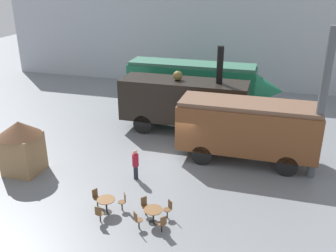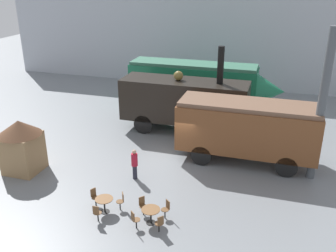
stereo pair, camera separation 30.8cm
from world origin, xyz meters
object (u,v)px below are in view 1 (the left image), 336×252
object	(u,v)px
cafe_table_mid	(153,212)
visitor_person	(136,163)
steam_locomotive	(184,100)
ticket_kiosk	(21,144)
streamlined_locomotive	(201,84)
cafe_table_near	(106,202)
cafe_chair_0	(99,213)
passenger_coach_wooden	(247,126)

from	to	relation	value
cafe_table_mid	visitor_person	distance (m)	4.01
steam_locomotive	ticket_kiosk	world-z (taller)	steam_locomotive
streamlined_locomotive	cafe_table_near	distance (m)	14.94
streamlined_locomotive	visitor_person	xyz separation A→B (m)	(-1.11, -11.56, -1.26)
cafe_chair_0	cafe_table_mid	bearing A→B (deg)	-76.39
passenger_coach_wooden	ticket_kiosk	xyz separation A→B (m)	(-11.59, -4.73, -0.49)
cafe_table_near	cafe_table_mid	xyz separation A→B (m)	(2.32, -0.16, 0.00)
passenger_coach_wooden	cafe_chair_0	world-z (taller)	passenger_coach_wooden
passenger_coach_wooden	cafe_table_near	distance (m)	9.12
cafe_table_mid	cafe_chair_0	bearing A→B (deg)	-164.76
steam_locomotive	visitor_person	size ratio (longest dim) A/B	4.98
cafe_table_near	cafe_chair_0	world-z (taller)	cafe_chair_0
cafe_table_near	cafe_chair_0	size ratio (longest dim) A/B	0.95
cafe_chair_0	ticket_kiosk	xyz separation A→B (m)	(-6.00, 3.06, 1.16)
steam_locomotive	passenger_coach_wooden	distance (m)	5.57
cafe_chair_0	passenger_coach_wooden	bearing A→B (deg)	-37.27
visitor_person	passenger_coach_wooden	bearing A→B (deg)	34.97
passenger_coach_wooden	cafe_chair_0	bearing A→B (deg)	-125.64
ticket_kiosk	cafe_chair_0	bearing A→B (deg)	-27.04
streamlined_locomotive	visitor_person	size ratio (longest dim) A/B	6.98
streamlined_locomotive	cafe_chair_0	xyz separation A→B (m)	(-1.31, -15.58, -1.68)
cafe_table_near	ticket_kiosk	bearing A→B (deg)	159.16
steam_locomotive	cafe_table_mid	xyz separation A→B (m)	(1.23, -10.43, -1.70)
cafe_table_mid	visitor_person	xyz separation A→B (m)	(-2.10, 3.40, 0.37)
cafe_table_near	cafe_chair_0	bearing A→B (deg)	-88.37
visitor_person	ticket_kiosk	distance (m)	6.31
cafe_chair_0	ticket_kiosk	distance (m)	6.83
steam_locomotive	cafe_table_near	world-z (taller)	steam_locomotive
cafe_table_mid	visitor_person	world-z (taller)	visitor_person
streamlined_locomotive	steam_locomotive	size ratio (longest dim) A/B	1.40
passenger_coach_wooden	ticket_kiosk	world-z (taller)	passenger_coach_wooden
cafe_chair_0	ticket_kiosk	bearing A→B (deg)	61.33
cafe_table_near	visitor_person	size ratio (longest dim) A/B	0.49
cafe_chair_0	visitor_person	world-z (taller)	visitor_person
cafe_table_near	streamlined_locomotive	bearing A→B (deg)	84.84
visitor_person	streamlined_locomotive	bearing A→B (deg)	84.49
cafe_table_near	cafe_table_mid	distance (m)	2.33
steam_locomotive	visitor_person	xyz separation A→B (m)	(-0.87, -7.03, -1.32)
streamlined_locomotive	passenger_coach_wooden	xyz separation A→B (m)	(4.28, -7.79, -0.02)
streamlined_locomotive	visitor_person	distance (m)	11.68
passenger_coach_wooden	visitor_person	world-z (taller)	passenger_coach_wooden
streamlined_locomotive	steam_locomotive	bearing A→B (deg)	-93.07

